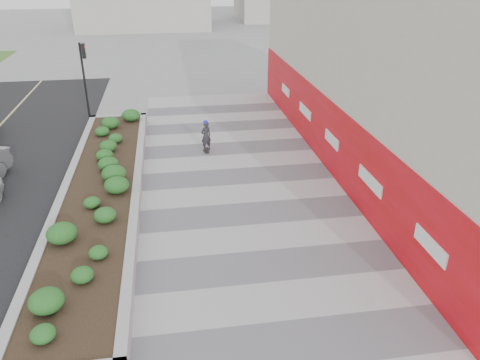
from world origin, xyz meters
name	(u,v)px	position (x,y,z in m)	size (l,w,h in m)	color
ground	(284,305)	(0.00, 0.00, 0.00)	(160.00, 160.00, 0.00)	gray
walkway	(262,243)	(0.00, 3.00, 0.01)	(8.00, 36.00, 0.01)	#A8A8AD
building	(398,73)	(6.98, 8.98, 3.98)	(6.04, 24.08, 8.00)	beige
planter	(101,189)	(-5.50, 7.00, 0.42)	(3.00, 18.00, 0.90)	#9E9EA0
traffic_signal_near	(84,69)	(-7.23, 17.50, 2.76)	(0.33, 0.28, 4.20)	black
manhole_cover	(277,242)	(0.50, 3.00, 0.00)	(0.44, 0.44, 0.01)	#595654
skateboarder	(206,136)	(-1.08, 11.18, 0.79)	(0.61, 0.73, 1.56)	beige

